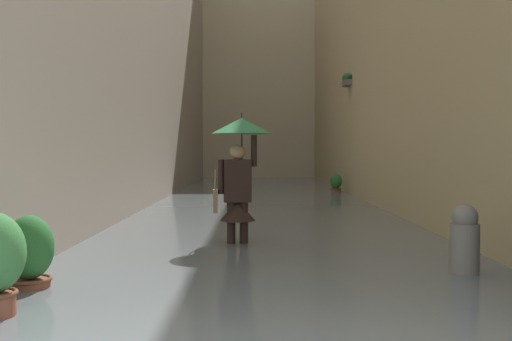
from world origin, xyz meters
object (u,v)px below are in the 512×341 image
Objects in this scene: person_wading at (239,163)px; mooring_bollard at (465,249)px; potted_plant_far_right at (29,260)px; potted_plant_near_left at (336,186)px.

person_wading is 3.30m from mooring_bollard.
potted_plant_near_left is at bearing -109.99° from potted_plant_far_right.
potted_plant_near_left is at bearing -91.28° from mooring_bollard.
potted_plant_near_left is 0.85× the size of mooring_bollard.
potted_plant_far_right is at bearing 54.47° from person_wading.
potted_plant_far_right is (1.93, 2.70, -0.86)m from person_wading.
person_wading is 3.42m from potted_plant_far_right.
mooring_bollard reaches higher than potted_plant_near_left.
person_wading reaches higher than potted_plant_near_left.
person_wading is 2.16× the size of mooring_bollard.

